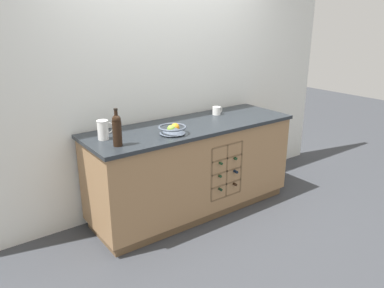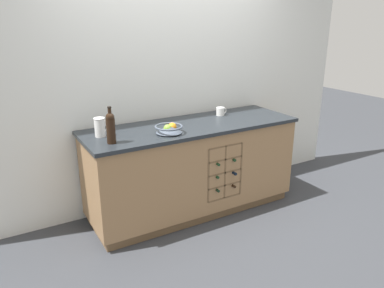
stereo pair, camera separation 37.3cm
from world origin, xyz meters
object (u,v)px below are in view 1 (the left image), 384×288
(white_pitcher, at_px, (103,129))
(standing_wine_bottle, at_px, (117,129))
(ceramic_mug, at_px, (217,111))
(fruit_bowl, at_px, (173,129))

(white_pitcher, distance_m, standing_wine_bottle, 0.23)
(ceramic_mug, bearing_deg, standing_wine_bottle, -166.39)
(fruit_bowl, distance_m, ceramic_mug, 0.83)
(fruit_bowl, xyz_separation_m, standing_wine_bottle, (-0.54, -0.01, 0.09))
(fruit_bowl, xyz_separation_m, white_pitcher, (-0.56, 0.22, 0.04))
(standing_wine_bottle, bearing_deg, ceramic_mug, 13.61)
(fruit_bowl, height_order, ceramic_mug, same)
(white_pitcher, relative_size, ceramic_mug, 1.38)
(white_pitcher, bearing_deg, ceramic_mug, 3.90)
(white_pitcher, distance_m, ceramic_mug, 1.34)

